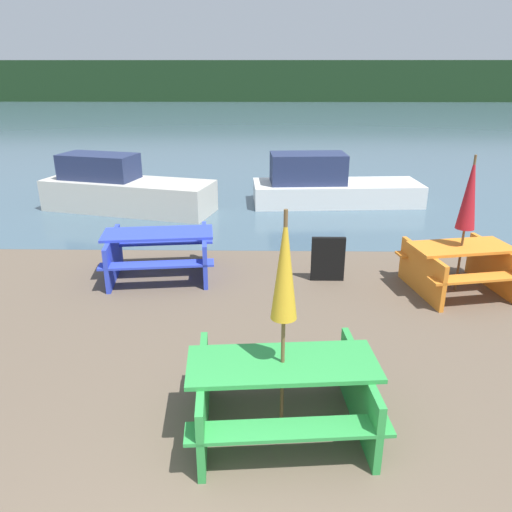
{
  "coord_description": "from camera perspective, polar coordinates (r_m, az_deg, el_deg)",
  "views": [
    {
      "loc": [
        0.25,
        -1.63,
        3.34
      ],
      "look_at": [
        0.13,
        4.93,
        0.85
      ],
      "focal_mm": 35.0,
      "sensor_mm": 36.0,
      "label": 1
    }
  ],
  "objects": [
    {
      "name": "picnic_table_orange",
      "position": [
        8.44,
        22.18,
        -0.85
      ],
      "size": [
        1.75,
        1.64,
        0.76
      ],
      "rotation": [
        0.0,
        0.0,
        0.19
      ],
      "color": "orange",
      "rests_on": "ground_plane"
    },
    {
      "name": "far_treeline",
      "position": [
        54.1,
        0.82,
        19.36
      ],
      "size": [
        80.0,
        1.6,
        4.0
      ],
      "color": "#193319",
      "rests_on": "water"
    },
    {
      "name": "umbrella_gold",
      "position": [
        4.36,
        3.29,
        -1.46
      ],
      "size": [
        0.24,
        0.24,
        2.23
      ],
      "color": "brown",
      "rests_on": "ground_plane"
    },
    {
      "name": "boat",
      "position": [
        13.14,
        8.25,
        7.94
      ],
      "size": [
        4.36,
        1.69,
        1.3
      ],
      "rotation": [
        0.0,
        0.0,
        0.06
      ],
      "color": "silver",
      "rests_on": "water"
    },
    {
      "name": "picnic_table_blue",
      "position": [
        8.54,
        -11.01,
        0.7
      ],
      "size": [
        1.96,
        1.59,
        0.77
      ],
      "rotation": [
        0.0,
        0.0,
        0.12
      ],
      "color": "blue",
      "rests_on": "ground_plane"
    },
    {
      "name": "picnic_table_green",
      "position": [
        4.97,
        2.99,
        -14.82
      ],
      "size": [
        1.91,
        1.52,
        0.74
      ],
      "rotation": [
        0.0,
        0.0,
        0.08
      ],
      "color": "green",
      "rests_on": "ground_plane"
    },
    {
      "name": "boat_second",
      "position": [
        12.81,
        -14.96,
        7.33
      ],
      "size": [
        4.37,
        2.33,
        1.36
      ],
      "rotation": [
        0.0,
        0.0,
        -0.26
      ],
      "color": "beige",
      "rests_on": "water"
    },
    {
      "name": "umbrella_crimson",
      "position": [
        8.12,
        23.25,
        6.57
      ],
      "size": [
        0.28,
        0.28,
        2.15
      ],
      "color": "brown",
      "rests_on": "ground_plane"
    },
    {
      "name": "signboard",
      "position": [
        8.31,
        8.22,
        -0.34
      ],
      "size": [
        0.55,
        0.08,
        0.75
      ],
      "color": "black",
      "rests_on": "ground_plane"
    },
    {
      "name": "water",
      "position": [
        34.25,
        0.64,
        15.18
      ],
      "size": [
        60.0,
        50.0,
        0.0
      ],
      "color": "#425B6B",
      "rests_on": "ground_plane"
    }
  ]
}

